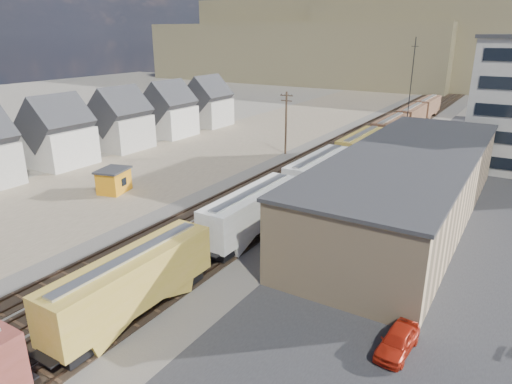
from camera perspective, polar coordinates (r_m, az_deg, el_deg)
The scene contains 13 objects.
ground at distance 38.08m, azimuth -15.45°, elevation -10.78°, with size 300.00×300.00×0.00m, color #6B6356.
ballast_bed at distance 78.27m, azimuth 11.99°, elevation 5.12°, with size 18.00×200.00×0.06m, color #4C4742.
dirt_yard at distance 78.70m, azimuth -4.45°, elevation 5.55°, with size 24.00×180.00×0.03m, color #6F5F4C.
asphalt_lot at distance 59.83m, azimuth 26.93°, elevation -1.01°, with size 26.00×120.00×0.04m, color #232326.
rail_tracks at distance 78.43m, azimuth 11.61°, elevation 5.23°, with size 11.40×200.00×0.24m.
freight_train at distance 62.59m, azimuth 10.65°, elevation 4.29°, with size 3.00×119.74×4.46m.
warehouse at distance 50.14m, azimuth 18.47°, elevation 0.89°, with size 12.40×40.40×7.25m.
utility_pole_north at distance 73.30m, azimuth 3.77°, elevation 8.77°, with size 2.20×0.32×10.00m.
radio_mast at distance 84.51m, azimuth 18.71°, elevation 11.84°, with size 1.20×0.16×18.00m.
townhouse_row at distance 76.69m, azimuth -19.88°, elevation 7.40°, with size 8.15×68.16×10.47m.
hills_north at distance 191.38m, azimuth 25.12°, elevation 16.21°, with size 265.00×80.00×32.00m.
maintenance_shed at distance 58.58m, azimuth -17.35°, elevation 1.40°, with size 4.09×4.73×2.97m.
parked_car_red at distance 30.65m, azimuth 17.27°, elevation -17.41°, with size 1.76×4.38×1.49m, color #B22210.
Camera 1 is at (25.07, -21.78, 18.62)m, focal length 32.00 mm.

